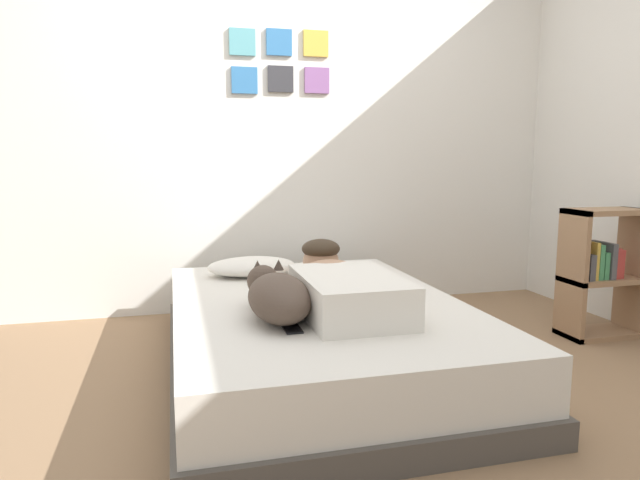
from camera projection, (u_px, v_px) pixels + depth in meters
name	position (u px, v px, depth m)	size (l,w,h in m)	color
ground_plane	(348.00, 393.00, 2.51)	(11.91, 11.91, 0.00)	#8C6B4C
back_wall	(279.00, 127.00, 3.85)	(3.96, 0.12, 2.50)	silver
bed	(316.00, 335.00, 2.78)	(1.40, 2.04, 0.35)	#4C4742
pillow	(252.00, 266.00, 3.31)	(0.52, 0.32, 0.11)	white
person_lying	(341.00, 285.00, 2.60)	(0.43, 0.92, 0.27)	silver
dog	(277.00, 295.00, 2.41)	(0.26, 0.57, 0.21)	#4C3D33
coffee_cup	(325.00, 271.00, 3.25)	(0.12, 0.09, 0.07)	#D84C47
cell_phone	(292.00, 328.00, 2.28)	(0.07, 0.14, 0.01)	black
bookshelf	(601.00, 271.00, 3.26)	(0.45, 0.24, 0.75)	#997251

